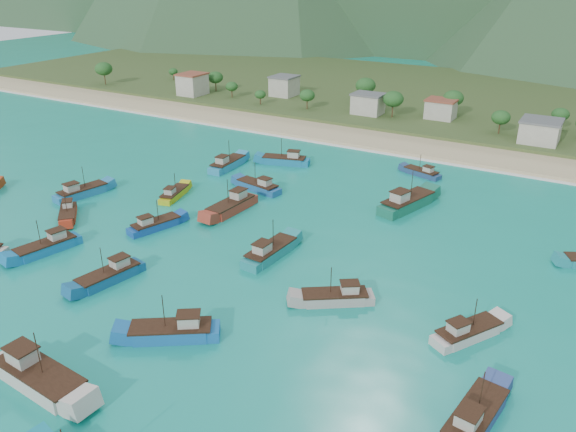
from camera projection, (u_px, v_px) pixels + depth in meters
The scene contains 24 objects.
ground at pixel (271, 289), 81.84m from camera, with size 600.00×600.00×0.00m, color #0B8071.
beach at pixel (433, 149), 144.15m from camera, with size 400.00×18.00×1.20m, color beige.
land at pixel (486, 103), 192.27m from camera, with size 400.00×110.00×2.40m, color #385123.
surf_line at pixel (421, 159), 136.66m from camera, with size 400.00×2.50×0.08m, color white.
village at pixel (506, 119), 153.20m from camera, with size 204.16×24.40×7.43m.
vegetation at pixel (440, 107), 163.85m from camera, with size 275.53×26.41×8.62m.
boat_0 at pixel (336, 298), 78.34m from camera, with size 10.15×8.28×6.05m.
boat_2 at pixel (474, 419), 57.35m from camera, with size 4.93×11.64×6.66m.
boat_3 at pixel (110, 276), 83.68m from camera, with size 5.04×11.08×6.31m.
boat_4 at pixel (39, 378), 62.72m from camera, with size 13.68×4.88×7.94m.
boat_5 at pixel (285, 161), 132.89m from camera, with size 11.75×6.45×6.66m.
boat_6 at pixel (232, 207), 107.41m from camera, with size 4.32×12.32×7.16m.
boat_11 at pixel (174, 194), 113.95m from camera, with size 4.86×9.50×5.39m.
boat_13 at pixel (228, 164), 130.33m from camera, with size 3.95×11.65×6.79m.
boat_16 at pixel (155, 225), 100.27m from camera, with size 5.66×10.17×5.77m.
boat_19 at pixel (468, 333), 70.91m from camera, with size 7.73×10.14×5.94m.
boat_20 at pixel (270, 253), 90.45m from camera, with size 4.13×11.61×6.74m.
boat_25 at pixel (258, 187), 117.43m from camera, with size 10.86×4.97×6.19m.
boat_27 at pixel (68, 214), 104.86m from camera, with size 8.59×8.37×5.47m.
boat_28 at pixel (407, 203), 108.63m from camera, with size 7.79×14.35×8.13m.
boat_29 at pixel (422, 173), 125.70m from camera, with size 9.15×5.06×5.18m.
boat_30 at pixel (173, 332), 70.82m from camera, with size 11.38×9.22×6.77m.
boat_31 at pixel (47, 248), 92.18m from camera, with size 5.42×11.27×6.40m.
boat_32 at pixel (82, 192), 114.42m from camera, with size 5.37×11.47×6.53m.
Camera 1 is at (37.46, -59.54, 43.23)m, focal length 35.00 mm.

